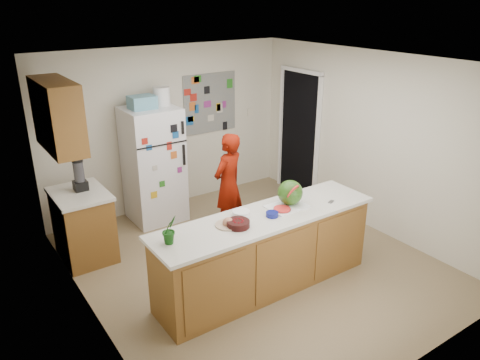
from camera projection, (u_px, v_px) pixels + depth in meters
floor at (253, 263)px, 5.95m from camera, size 4.00×4.50×0.02m
wall_back at (168, 128)px, 7.22m from camera, size 4.00×0.02×2.50m
wall_left at (83, 213)px, 4.43m from camera, size 0.02×4.50×2.50m
wall_right at (370, 142)px, 6.54m from camera, size 0.02×4.50×2.50m
ceiling at (256, 61)px, 5.02m from camera, size 4.00×4.50×0.02m
doorway at (299, 134)px, 7.73m from camera, size 0.03×0.85×2.04m
peninsula_base at (265, 254)px, 5.30m from camera, size 2.60×0.62×0.88m
peninsula_top at (266, 217)px, 5.13m from camera, size 2.68×0.70×0.04m
side_counter_base at (84, 227)px, 5.94m from camera, size 0.60×0.80×0.86m
side_counter_top at (79, 194)px, 5.77m from camera, size 0.64×0.84×0.04m
upper_cabinets at (57, 116)px, 5.28m from camera, size 0.35×1.00×0.80m
refrigerator at (154, 165)px, 6.84m from camera, size 0.75×0.70×1.70m
fridge_top_bin at (142, 102)px, 6.44m from camera, size 0.35×0.28×0.18m
photo_collage at (210, 103)px, 7.48m from camera, size 0.95×0.01×0.95m
person at (228, 185)px, 6.45m from camera, size 0.62×0.51×1.46m
blender_appliance at (79, 176)px, 5.77m from camera, size 0.13×0.13×0.38m
cutting_board at (287, 206)px, 5.33m from camera, size 0.45×0.35×0.01m
watermelon at (290, 193)px, 5.32m from camera, size 0.29×0.29×0.29m
watermelon_slice at (282, 209)px, 5.22m from camera, size 0.19×0.19×0.02m
cherry_bowl at (238, 224)px, 4.86m from camera, size 0.27×0.27×0.07m
white_bowl at (241, 213)px, 5.10m from camera, size 0.21×0.21×0.06m
cobalt_bowl at (272, 214)px, 5.09m from camera, size 0.17×0.17×0.05m
plate at (228, 225)px, 4.90m from camera, size 0.33×0.33×0.02m
paper_towel at (297, 207)px, 5.31m from camera, size 0.24×0.23×0.02m
keys at (331, 202)px, 5.45m from camera, size 0.10×0.07×0.01m
potted_plant at (170, 230)px, 4.51m from camera, size 0.18×0.16×0.29m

